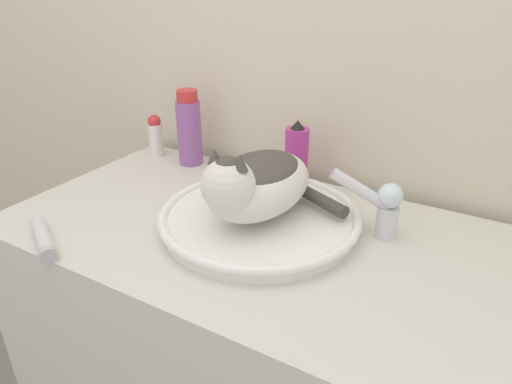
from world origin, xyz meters
The scene contains 9 objects.
wall_back centered at (0.00, 0.66, 1.20)m, with size 8.00×0.05×2.40m.
vanity_counter centered at (0.00, 0.30, 0.44)m, with size 1.07×0.60×0.88m.
sink_basin centered at (0.02, 0.32, 0.90)m, with size 0.43×0.43×0.04m.
cat centered at (0.02, 0.30, 0.99)m, with size 0.27×0.31×0.17m.
faucet centered at (0.25, 0.41, 0.95)m, with size 0.15×0.08×0.15m.
deodorant_stick centered at (-0.46, 0.54, 0.94)m, with size 0.04×0.04×0.12m.
mouthwash_bottle centered at (-0.33, 0.54, 0.98)m, with size 0.07×0.07×0.21m.
spray_bottle_trigger centered at (0.00, 0.54, 0.96)m, with size 0.06×0.06×0.18m.
cream_tube centered at (-0.32, 0.04, 0.89)m, with size 0.16×0.11×0.03m.
Camera 1 is at (0.44, -0.43, 1.38)m, focal length 32.00 mm.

